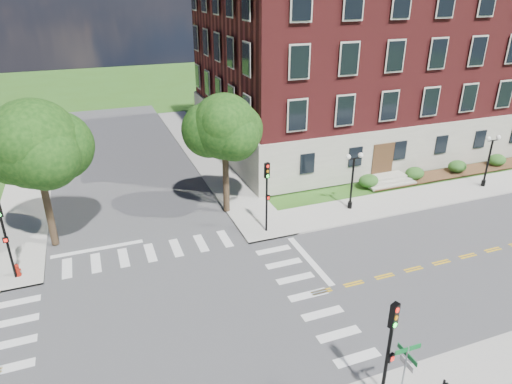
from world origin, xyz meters
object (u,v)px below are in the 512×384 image
object	(u,v)px
traffic_signal_nw	(3,229)
street_sign_pole	(405,366)
traffic_signal_ne	(267,189)
twin_lamp_east	(489,158)
traffic_signal_se	(390,343)
fire_hydrant	(17,270)
twin_lamp_west	(352,178)

from	to	relation	value
traffic_signal_nw	street_sign_pole	distance (m)	20.85
traffic_signal_ne	twin_lamp_east	xyz separation A→B (m)	(19.26, 0.66, -0.66)
traffic_signal_se	traffic_signal_nw	bearing A→B (deg)	134.52
traffic_signal_nw	fire_hydrant	distance (m)	2.73
traffic_signal_ne	street_sign_pole	world-z (taller)	traffic_signal_ne
traffic_signal_se	street_sign_pole	size ratio (longest dim) A/B	1.55
traffic_signal_ne	traffic_signal_nw	world-z (taller)	same
twin_lamp_east	street_sign_pole	world-z (taller)	twin_lamp_east
fire_hydrant	traffic_signal_nw	bearing A→B (deg)	-140.11
twin_lamp_west	traffic_signal_se	bearing A→B (deg)	-117.36
traffic_signal_nw	fire_hydrant	xyz separation A→B (m)	(0.13, 0.11, -2.72)
traffic_signal_nw	twin_lamp_east	distance (m)	34.37
twin_lamp_east	street_sign_pole	bearing A→B (deg)	-141.97
traffic_signal_se	twin_lamp_west	world-z (taller)	traffic_signal_se
traffic_signal_se	traffic_signal_nw	distance (m)	20.18
traffic_signal_nw	twin_lamp_west	size ratio (longest dim) A/B	1.13
traffic_signal_nw	twin_lamp_east	bearing A→B (deg)	1.01
twin_lamp_east	traffic_signal_ne	bearing A→B (deg)	-178.04
street_sign_pole	fire_hydrant	world-z (taller)	street_sign_pole
street_sign_pole	fire_hydrant	bearing A→B (deg)	134.13
traffic_signal_se	street_sign_pole	world-z (taller)	traffic_signal_se
traffic_signal_nw	twin_lamp_east	size ratio (longest dim) A/B	1.13
traffic_signal_se	traffic_signal_ne	distance (m)	14.36
traffic_signal_se	street_sign_pole	xyz separation A→B (m)	(0.48, -0.45, -0.88)
traffic_signal_nw	street_sign_pole	bearing A→B (deg)	-45.41
traffic_signal_se	fire_hydrant	distance (m)	20.35
traffic_signal_ne	twin_lamp_west	world-z (taller)	traffic_signal_ne
street_sign_pole	fire_hydrant	xyz separation A→B (m)	(-14.49, 14.94, -1.84)
twin_lamp_west	traffic_signal_nw	bearing A→B (deg)	-177.64
traffic_signal_ne	fire_hydrant	world-z (taller)	traffic_signal_ne
fire_hydrant	traffic_signal_ne	bearing A→B (deg)	-0.62
traffic_signal_ne	fire_hydrant	size ratio (longest dim) A/B	6.40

